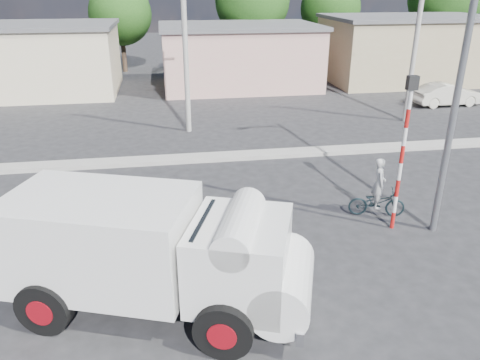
{
  "coord_description": "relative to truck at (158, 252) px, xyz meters",
  "views": [
    {
      "loc": [
        -3.03,
        -9.53,
        6.53
      ],
      "look_at": [
        -1.05,
        2.66,
        1.3
      ],
      "focal_mm": 35.0,
      "sensor_mm": 36.0,
      "label": 1
    }
  ],
  "objects": [
    {
      "name": "ground_plane",
      "position": [
        3.37,
        1.11,
        -1.43
      ],
      "size": [
        120.0,
        120.0,
        0.0
      ],
      "primitive_type": "plane",
      "color": "#252527",
      "rests_on": "ground"
    },
    {
      "name": "median",
      "position": [
        3.37,
        9.11,
        -1.35
      ],
      "size": [
        40.0,
        0.8,
        0.16
      ],
      "primitive_type": "cube",
      "color": "#99968E",
      "rests_on": "ground"
    },
    {
      "name": "truck",
      "position": [
        0.0,
        0.0,
        0.0
      ],
      "size": [
        6.63,
        4.2,
        2.58
      ],
      "rotation": [
        0.0,
        0.0,
        -0.34
      ],
      "color": "black",
      "rests_on": "ground"
    },
    {
      "name": "bicycle",
      "position": [
        6.43,
        3.42,
        -0.99
      ],
      "size": [
        1.76,
        0.98,
        0.88
      ],
      "primitive_type": "imported",
      "rotation": [
        0.0,
        0.0,
        1.32
      ],
      "color": "black",
      "rests_on": "ground"
    },
    {
      "name": "cyclist",
      "position": [
        6.43,
        3.42,
        -0.66
      ],
      "size": [
        0.5,
        0.63,
        1.54
      ],
      "primitive_type": "imported",
      "rotation": [
        0.0,
        0.0,
        1.32
      ],
      "color": "silver",
      "rests_on": "ground"
    },
    {
      "name": "car_cream",
      "position": [
        16.25,
        15.8,
        -0.8
      ],
      "size": [
        3.9,
        1.49,
        1.27
      ],
      "primitive_type": "imported",
      "rotation": [
        0.0,
        0.0,
        1.61
      ],
      "color": "beige",
      "rests_on": "ground"
    },
    {
      "name": "traffic_pole",
      "position": [
        6.57,
        2.61,
        1.16
      ],
      "size": [
        0.28,
        0.18,
        4.36
      ],
      "color": "red",
      "rests_on": "ground"
    },
    {
      "name": "streetlight",
      "position": [
        7.51,
        2.31,
        3.53
      ],
      "size": [
        2.34,
        0.22,
        9.0
      ],
      "color": "slate",
      "rests_on": "ground"
    },
    {
      "name": "building_row",
      "position": [
        4.47,
        23.11,
        0.7
      ],
      "size": [
        37.8,
        7.3,
        4.44
      ],
      "color": "beige",
      "rests_on": "ground"
    },
    {
      "name": "tree_row",
      "position": [
        10.82,
        29.64,
        3.53
      ],
      "size": [
        51.24,
        7.43,
        8.42
      ],
      "color": "#38281E",
      "rests_on": "ground"
    },
    {
      "name": "utility_poles",
      "position": [
        6.62,
        13.11,
        2.64
      ],
      "size": [
        35.4,
        0.24,
        8.0
      ],
      "color": "#99968E",
      "rests_on": "ground"
    }
  ]
}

